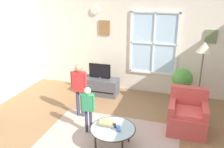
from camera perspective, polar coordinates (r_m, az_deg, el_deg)
The scene contains 14 objects.
ground_plane at distance 4.62m, azimuth -1.89°, elevation -17.46°, with size 6.85×6.26×0.02m, color olive.
back_wall at distance 6.62m, azimuth 6.21°, elevation 7.72°, with size 6.25×0.17×2.83m.
area_rug at distance 4.77m, azimuth -0.86°, elevation -15.94°, with size 2.65×1.96×0.01m, color tan.
tv_stand at distance 6.61m, azimuth -2.91°, elevation -2.97°, with size 1.02×0.47×0.47m.
television at distance 6.44m, azimuth -2.98°, elevation 0.75°, with size 0.60×0.08×0.42m.
armchair at distance 5.18m, azimuth 17.71°, elevation -9.62°, with size 0.76×0.74×0.87m.
coffee_table at distance 4.41m, azimuth 0.19°, elevation -13.18°, with size 0.84×0.84×0.42m.
book_stack at distance 4.45m, azimuth -1.43°, elevation -11.83°, with size 0.25×0.18×0.09m.
cup at distance 4.29m, azimuth 1.56°, elevation -13.03°, with size 0.08×0.08×0.10m, color #334C8C.
remote_near_books at distance 4.44m, azimuth 0.74°, elevation -12.39°, with size 0.04×0.14×0.02m, color black.
person_red_shirt at distance 5.31m, azimuth -7.94°, elevation -2.52°, with size 0.38×0.17×1.26m.
person_green_shirt at distance 4.73m, azimuth -5.83°, elevation -7.46°, with size 0.30×0.14×1.01m.
potted_plant_by_window at distance 6.16m, azimuth 16.54°, elevation -1.88°, with size 0.51×0.51×0.95m.
floor_lamp at distance 5.34m, azimuth 21.22°, elevation 4.23°, with size 0.32×0.32×1.76m.
Camera 1 is at (1.21, -3.48, 2.79)m, focal length 37.82 mm.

